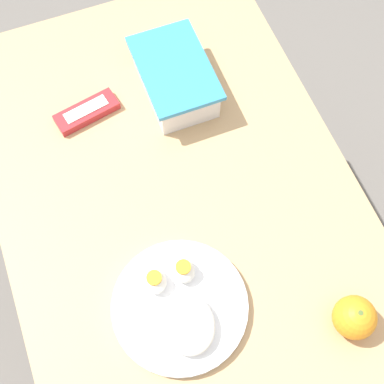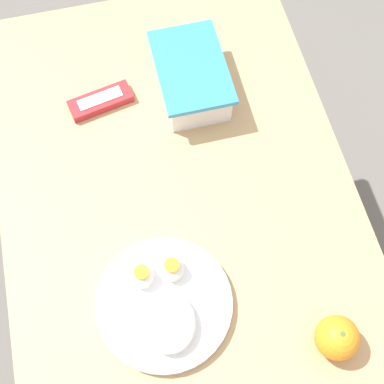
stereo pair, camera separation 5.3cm
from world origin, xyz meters
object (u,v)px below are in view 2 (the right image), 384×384
rice_plate (165,305)px  candy_bar (101,101)px  food_container (191,79)px  orange_fruit (337,338)px

rice_plate → candy_bar: 0.44m
food_container → orange_fruit: 0.56m
food_container → orange_fruit: size_ratio=2.82×
rice_plate → candy_bar: (-0.43, -0.04, -0.01)m
rice_plate → candy_bar: size_ratio=1.72×
rice_plate → candy_bar: rice_plate is taller
orange_fruit → rice_plate: size_ratio=0.31×
orange_fruit → food_container: bearing=-168.7°
orange_fruit → rice_plate: 0.29m
orange_fruit → candy_bar: size_ratio=0.54×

